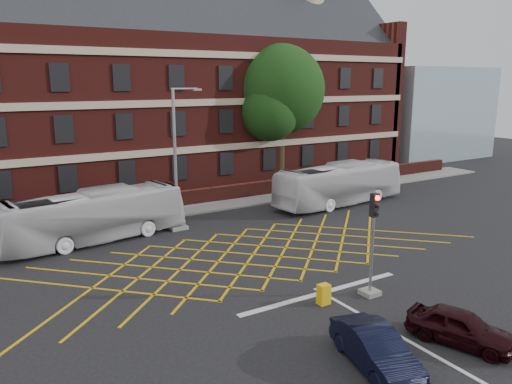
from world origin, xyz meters
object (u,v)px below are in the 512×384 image
street_lamp (177,183)px  utility_cabinet (324,294)px  car_maroon (461,327)px  bus_right (340,184)px  traffic_light_near (372,254)px  deciduous_tree (279,96)px  bus_left (93,216)px  car_navy (375,349)px

street_lamp → utility_cabinet: size_ratio=10.14×
car_maroon → street_lamp: street_lamp is taller
bus_right → traffic_light_near: 15.40m
utility_cabinet → car_maroon: bearing=-67.6°
deciduous_tree → bus_right: bearing=-94.0°
bus_left → traffic_light_near: (7.85, -13.04, 0.35)m
car_maroon → utility_cabinet: bearing=93.1°
car_navy → car_maroon: size_ratio=1.08×
car_maroon → bus_left: bearing=94.3°
bus_left → car_navy: 17.53m
street_lamp → deciduous_tree: bearing=32.6°
car_maroon → deciduous_tree: bearing=49.4°
car_maroon → car_navy: bearing=153.2°
deciduous_tree → street_lamp: deciduous_tree is taller
car_maroon → utility_cabinet: 5.14m
utility_cabinet → traffic_light_near: bearing=-8.7°
traffic_light_near → utility_cabinet: traffic_light_near is taller
bus_left → car_navy: size_ratio=2.71×
deciduous_tree → traffic_light_near: deciduous_tree is taller
car_navy → deciduous_tree: deciduous_tree is taller
bus_right → utility_cabinet: (-11.25, -12.11, -1.06)m
car_navy → street_lamp: size_ratio=0.46×
car_maroon → street_lamp: bearing=79.8°
car_navy → bus_left: bearing=117.6°
bus_left → deciduous_tree: size_ratio=0.88×
utility_cabinet → bus_right: bearing=47.1°
utility_cabinet → street_lamp: bearing=93.7°
car_navy → utility_cabinet: (1.48, 4.29, -0.21)m
car_navy → traffic_light_near: bearing=61.1°
car_maroon → traffic_light_near: size_ratio=0.82×
car_navy → traffic_light_near: 5.51m
bus_right → street_lamp: bearing=83.0°
bus_right → traffic_light_near: (-9.08, -12.44, 0.30)m
car_navy → car_maroon: 3.47m
bus_left → deciduous_tree: bearing=-73.9°
car_navy → car_maroon: bearing=6.2°
bus_left → car_maroon: bus_left is taller
utility_cabinet → car_navy: bearing=-109.1°
traffic_light_near → utility_cabinet: bearing=171.3°
traffic_light_near → utility_cabinet: size_ratio=5.28×
bus_right → deciduous_tree: (0.59, 8.50, 5.88)m
bus_right → car_navy: 20.78m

